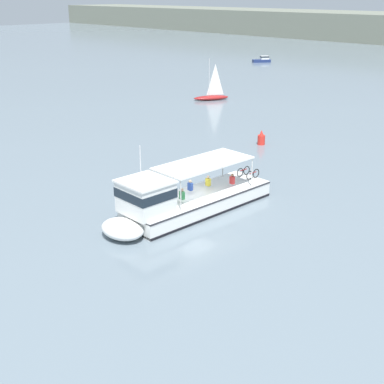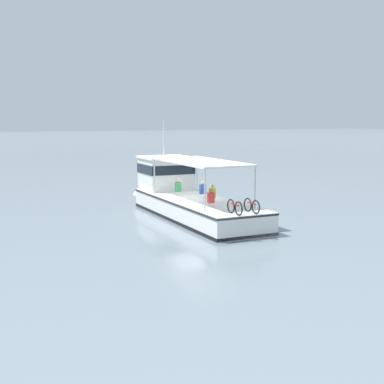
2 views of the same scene
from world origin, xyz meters
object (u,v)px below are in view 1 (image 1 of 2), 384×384
object	(u,v)px
ferry_main	(180,201)
sailboat_off_stern	(212,96)
channel_buoy	(261,139)
motorboat_horizon_west	(263,60)

from	to	relation	value
ferry_main	sailboat_off_stern	xyz separation A→B (m)	(-25.51, 29.67, -0.47)
sailboat_off_stern	channel_buoy	bearing A→B (deg)	-34.22
ferry_main	sailboat_off_stern	size ratio (longest dim) A/B	2.39
ferry_main	motorboat_horizon_west	bearing A→B (deg)	124.73
ferry_main	sailboat_off_stern	world-z (taller)	sailboat_off_stern
motorboat_horizon_west	channel_buoy	bearing A→B (deg)	-51.65
ferry_main	sailboat_off_stern	distance (m)	39.13
sailboat_off_stern	motorboat_horizon_west	bearing A→B (deg)	119.14
sailboat_off_stern	channel_buoy	size ratio (longest dim) A/B	3.86
channel_buoy	motorboat_horizon_west	bearing A→B (deg)	128.35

